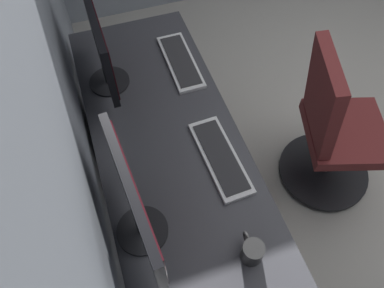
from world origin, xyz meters
name	(u,v)px	position (x,y,z in m)	size (l,w,h in m)	color
wall_back	(34,78)	(0.00, 2.04, 1.30)	(4.58, 0.10, 2.60)	#8C939E
desk	(181,183)	(-0.15, 1.65, 0.66)	(2.11, 0.65, 0.73)	#38383D
drawer_pedestal	(154,142)	(0.31, 1.68, 0.35)	(0.40, 0.51, 0.69)	#38383D
monitor_primary	(135,205)	(-0.34, 1.86, 0.97)	(0.55, 0.20, 0.41)	black
monitor_secondary	(100,44)	(0.47, 1.82, 0.98)	(0.54, 0.20, 0.43)	black
keyboard_main	(180,61)	(0.49, 1.45, 0.74)	(0.42, 0.14, 0.02)	silver
keyboard_spare	(220,157)	(-0.13, 1.46, 0.74)	(0.43, 0.16, 0.02)	silver
coffee_mug	(252,251)	(-0.56, 1.51, 0.78)	(0.12, 0.08, 0.09)	black
office_chair	(332,133)	(-0.02, 0.74, 0.46)	(0.56, 0.60, 0.97)	maroon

